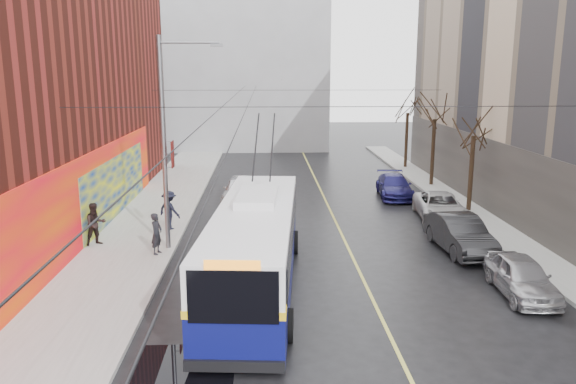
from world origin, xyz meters
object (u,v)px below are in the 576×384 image
trolleybus (255,245)px  pedestrian_b (95,224)px  streetlight_pole (167,139)px  parked_car_c (440,206)px  tree_mid (435,107)px  parked_car_b (460,234)px  pedestrian_a (157,234)px  tree_near (475,121)px  following_car (241,189)px  parked_car_d (394,186)px  parked_car_a (522,276)px  pedestrian_c (169,210)px  tree_far (408,103)px

trolleybus → pedestrian_b: 8.61m
streetlight_pole → parked_car_c: (13.14, 4.70, -4.17)m
tree_mid → trolleybus: size_ratio=0.54×
parked_car_b → pedestrian_a: pedestrian_a is taller
tree_near → parked_car_c: size_ratio=1.32×
streetlight_pole → following_car: 10.08m
streetlight_pole → tree_mid: streetlight_pole is taller
trolleybus → parked_car_d: trolleybus is taller
parked_car_b → streetlight_pole: bearing=173.8°
tree_near → parked_car_c: bearing=-147.0°
tree_mid → parked_car_c: size_ratio=1.37×
pedestrian_b → parked_car_a: bearing=-56.3°
pedestrian_c → pedestrian_b: bearing=74.8°
following_car → tree_mid: bearing=23.9°
tree_mid → parked_car_c: bearing=-103.5°
parked_car_c → parked_car_d: size_ratio=1.04×
parked_car_a → pedestrian_a: 14.08m
streetlight_pole → pedestrian_a: size_ratio=5.20×
pedestrian_b → pedestrian_c: pedestrian_c is taller
parked_car_c → following_car: size_ratio=1.04×
trolleybus → parked_car_c: size_ratio=2.53×
tree_far → pedestrian_a: tree_far is taller
parked_car_c → pedestrian_c: (-13.70, -1.79, 0.41)m
parked_car_b → pedestrian_b: size_ratio=2.51×
parked_car_a → parked_car_b: size_ratio=0.84×
parked_car_a → parked_car_d: bearing=96.3°
tree_far → trolleybus: (-11.48, -24.43, -3.54)m
trolleybus → pedestrian_a: trolleybus is taller
tree_far → pedestrian_b: bearing=-133.5°
parked_car_a → following_car: bearing=128.6°
parked_car_b → pedestrian_a: (-12.82, -0.23, 0.24)m
streetlight_pole → pedestrian_b: streetlight_pole is taller
pedestrian_c → following_car: bearing=-83.6°
tree_near → pedestrian_c: bearing=-168.9°
parked_car_a → parked_car_d: (-0.89, 15.37, 0.00)m
parked_car_a → pedestrian_a: size_ratio=2.29×
parked_car_d → following_car: following_car is taller
trolleybus → parked_car_c: bearing=48.3°
streetlight_pole → parked_car_d: (11.94, 9.96, -4.17)m
trolleybus → parked_car_c: 13.20m
tree_near → pedestrian_a: (-15.62, -6.81, -3.96)m
tree_near → pedestrian_c: size_ratio=3.42×
parked_car_d → pedestrian_b: size_ratio=2.49×
tree_near → following_car: tree_near is taller
streetlight_pole → parked_car_b: bearing=-2.7°
parked_car_c → pedestrian_b: 17.02m
trolleybus → pedestrian_c: bearing=124.3°
parked_car_a → parked_car_b: bearing=98.7°
pedestrian_a → pedestrian_b: (-2.88, 1.35, 0.07)m
streetlight_pole → tree_mid: bearing=40.7°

